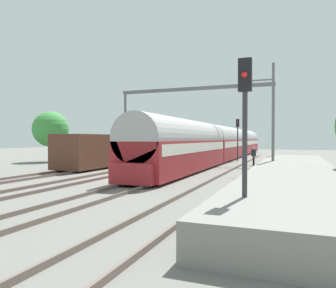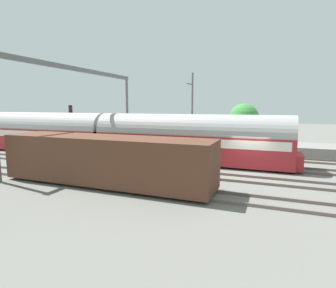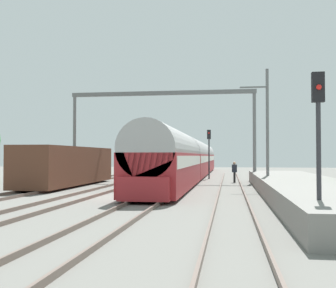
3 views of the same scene
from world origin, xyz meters
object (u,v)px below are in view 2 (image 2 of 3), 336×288
at_px(freight_car, 106,160).
at_px(railway_signal_far, 71,121).
at_px(person_crossing, 127,140).
at_px(passenger_train, 38,132).
at_px(catenary_gantry, 80,91).

distance_m(freight_car, railway_signal_far, 14.77).
xyz_separation_m(freight_car, person_crossing, (12.17, 5.59, -0.44)).
bearing_deg(freight_car, railway_signal_far, 48.01).
height_order(freight_car, person_crossing, freight_car).
xyz_separation_m(passenger_train, person_crossing, (4.26, -8.05, -0.94)).
bearing_deg(person_crossing, freight_car, 31.94).
relative_size(freight_car, railway_signal_far, 2.76).
height_order(person_crossing, catenary_gantry, catenary_gantry).
bearing_deg(freight_car, person_crossing, 24.69).
relative_size(freight_car, person_crossing, 7.51).
bearing_deg(catenary_gantry, passenger_train, 74.64).
bearing_deg(railway_signal_far, catenary_gantry, -131.08).
xyz_separation_m(freight_car, railway_signal_far, (9.82, 10.91, 1.57)).
bearing_deg(railway_signal_far, person_crossing, -66.25).
bearing_deg(catenary_gantry, freight_car, -132.61).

